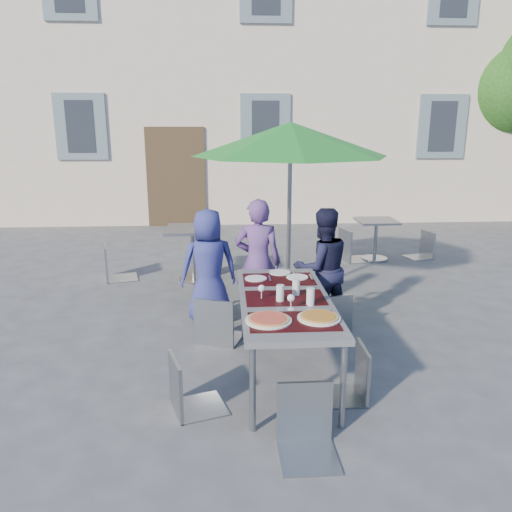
{
  "coord_description": "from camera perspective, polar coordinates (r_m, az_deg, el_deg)",
  "views": [
    {
      "loc": [
        -0.91,
        -3.85,
        2.26
      ],
      "look_at": [
        -0.59,
        1.23,
        0.9
      ],
      "focal_mm": 35.0,
      "sensor_mm": 36.0,
      "label": 1
    }
  ],
  "objects": [
    {
      "name": "ground",
      "position": [
        4.55,
        8.71,
        -15.02
      ],
      "size": [
        90.0,
        90.0,
        0.0
      ],
      "primitive_type": "plane",
      "color": "#474749",
      "rests_on": "ground"
    },
    {
      "name": "building",
      "position": [
        15.59,
        -0.18,
        24.43
      ],
      "size": [
        13.6,
        8.2,
        11.1
      ],
      "color": "beige",
      "rests_on": "ground"
    },
    {
      "name": "dining_table",
      "position": [
        4.49,
        3.33,
        -5.47
      ],
      "size": [
        0.8,
        1.85,
        0.76
      ],
      "color": "#46474B",
      "rests_on": "ground"
    },
    {
      "name": "pizza_near_left",
      "position": [
        3.95,
        1.43,
        -7.25
      ],
      "size": [
        0.37,
        0.37,
        0.03
      ],
      "color": "white",
      "rests_on": "dining_table"
    },
    {
      "name": "pizza_near_right",
      "position": [
        4.03,
        7.2,
        -6.93
      ],
      "size": [
        0.35,
        0.35,
        0.03
      ],
      "color": "white",
      "rests_on": "dining_table"
    },
    {
      "name": "glassware",
      "position": [
        4.38,
        4.09,
        -4.2
      ],
      "size": [
        0.47,
        0.42,
        0.15
      ],
      "color": "silver",
      "rests_on": "dining_table"
    },
    {
      "name": "place_settings",
      "position": [
        5.08,
        2.54,
        -2.28
      ],
      "size": [
        0.68,
        0.41,
        0.01
      ],
      "color": "white",
      "rests_on": "dining_table"
    },
    {
      "name": "child_0",
      "position": [
        5.76,
        -5.41,
        -1.2
      ],
      "size": [
        0.72,
        0.53,
        1.34
      ],
      "primitive_type": "imported",
      "rotation": [
        0.0,
        0.0,
        3.31
      ],
      "color": "navy",
      "rests_on": "ground"
    },
    {
      "name": "child_1",
      "position": [
        5.68,
        0.21,
        -0.72
      ],
      "size": [
        0.59,
        0.44,
        1.46
      ],
      "primitive_type": "imported",
      "rotation": [
        0.0,
        0.0,
        2.97
      ],
      "color": "#5F3E7F",
      "rests_on": "ground"
    },
    {
      "name": "child_2",
      "position": [
        5.64,
        7.55,
        -1.42
      ],
      "size": [
        0.74,
        0.53,
        1.37
      ],
      "primitive_type": "imported",
      "rotation": [
        0.0,
        0.0,
        3.37
      ],
      "color": "black",
      "rests_on": "ground"
    },
    {
      "name": "chair_0",
      "position": [
        5.2,
        -4.53,
        -4.08
      ],
      "size": [
        0.55,
        0.56,
        0.97
      ],
      "color": "#91969C",
      "rests_on": "ground"
    },
    {
      "name": "chair_1",
      "position": [
        5.33,
        3.12,
        -3.16
      ],
      "size": [
        0.53,
        0.53,
        1.04
      ],
      "color": "#91989D",
      "rests_on": "ground"
    },
    {
      "name": "chair_2",
      "position": [
        5.49,
        8.74,
        -3.73
      ],
      "size": [
        0.48,
        0.48,
        0.9
      ],
      "color": "gray",
      "rests_on": "ground"
    },
    {
      "name": "chair_3",
      "position": [
        4.03,
        -7.98,
        -10.71
      ],
      "size": [
        0.51,
        0.5,
        0.9
      ],
      "color": "gray",
      "rests_on": "ground"
    },
    {
      "name": "chair_4",
      "position": [
        4.27,
        11.06,
        -9.64
      ],
      "size": [
        0.39,
        0.39,
        0.87
      ],
      "color": "gray",
      "rests_on": "ground"
    },
    {
      "name": "chair_5",
      "position": [
        3.56,
        5.95,
        -14.15
      ],
      "size": [
        0.41,
        0.41,
        0.91
      ],
      "color": "#8E9499",
      "rests_on": "ground"
    },
    {
      "name": "patio_umbrella",
      "position": [
        6.34,
        3.96,
        13.0
      ],
      "size": [
        2.47,
        2.47,
        2.28
      ],
      "color": "#A8AAB0",
      "rests_on": "ground"
    },
    {
      "name": "cafe_table_0",
      "position": [
        7.33,
        -7.24,
        1.44
      ],
      "size": [
        0.75,
        0.75,
        0.8
      ],
      "color": "#A8AAB0",
      "rests_on": "ground"
    },
    {
      "name": "bg_chair_l_0",
      "position": [
        7.64,
        -16.14,
        1.68
      ],
      "size": [
        0.54,
        0.54,
        1.01
      ],
      "color": "#90979B",
      "rests_on": "ground"
    },
    {
      "name": "bg_chair_r_0",
      "position": [
        7.68,
        -5.59,
        2.19
      ],
      "size": [
        0.52,
        0.52,
        0.99
      ],
      "color": "#8F959A",
      "rests_on": "ground"
    },
    {
      "name": "cafe_table_1",
      "position": [
        8.69,
        13.53,
        2.5
      ],
      "size": [
        0.65,
        0.65,
        0.7
      ],
      "color": "#A8AAB0",
      "rests_on": "ground"
    },
    {
      "name": "bg_chair_l_1",
      "position": [
        8.52,
        10.88,
        3.49
      ],
      "size": [
        0.56,
        0.55,
        1.04
      ],
      "color": "#8E9499",
      "rests_on": "ground"
    },
    {
      "name": "bg_chair_r_1",
      "position": [
        9.08,
        18.67,
        2.94
      ],
      "size": [
        0.47,
        0.47,
        0.87
      ],
      "color": "#90959B",
      "rests_on": "ground"
    }
  ]
}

